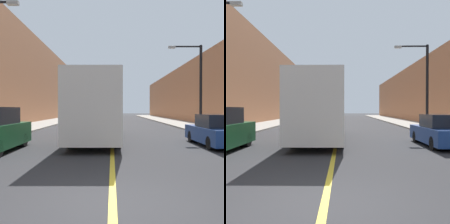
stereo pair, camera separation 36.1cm
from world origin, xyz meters
TOP-DOWN VIEW (x-y plane):
  - ground_plane at (0.00, 0.00)m, footprint 200.00×200.00m
  - sidewalk_left at (-8.21, 30.00)m, footprint 3.96×72.00m
  - sidewalk_right at (8.21, 30.00)m, footprint 3.96×72.00m
  - building_row_left at (-12.19, 30.00)m, footprint 4.00×72.00m
  - building_row_right at (12.19, 30.00)m, footprint 4.00×72.00m
  - road_center_line at (0.00, 30.00)m, footprint 0.16×72.00m
  - bus at (-0.84, 10.83)m, footprint 2.50×11.09m
  - car_right_near at (5.11, 8.07)m, footprint 1.78×4.48m
  - street_lamp_right at (6.29, 14.50)m, footprint 2.49×0.24m

SIDE VIEW (x-z plane):
  - ground_plane at x=0.00m, z-range 0.00..0.00m
  - road_center_line at x=0.00m, z-range 0.00..0.01m
  - sidewalk_left at x=-8.21m, z-range 0.00..0.13m
  - sidewalk_right at x=8.21m, z-range 0.00..0.13m
  - car_right_near at x=5.11m, z-range -0.08..1.47m
  - bus at x=-0.84m, z-range 0.12..3.64m
  - street_lamp_right at x=6.29m, z-range 0.63..7.00m
  - building_row_right at x=12.19m, z-range 0.00..8.16m
  - building_row_left at x=-12.19m, z-range 0.00..11.63m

